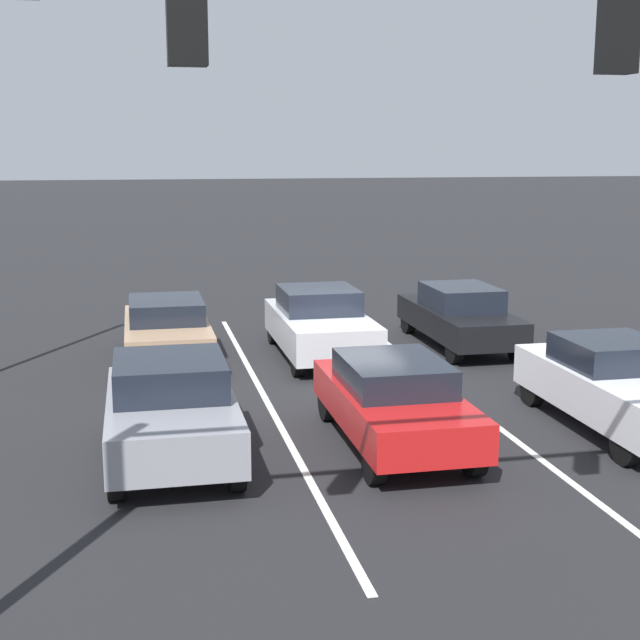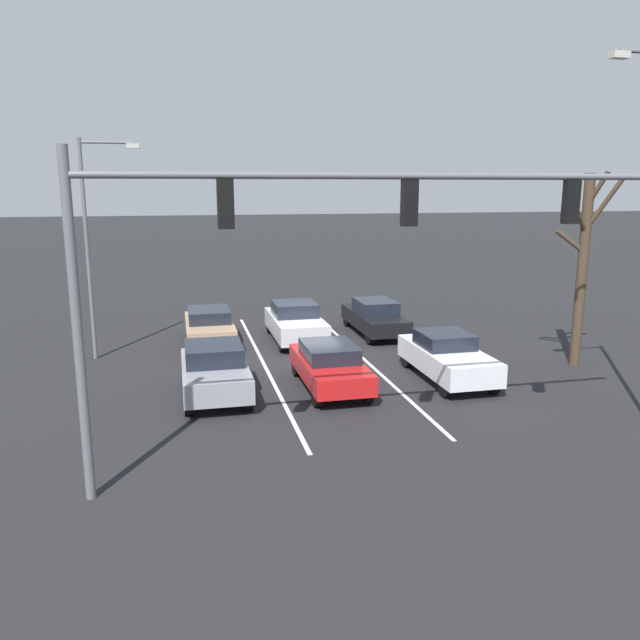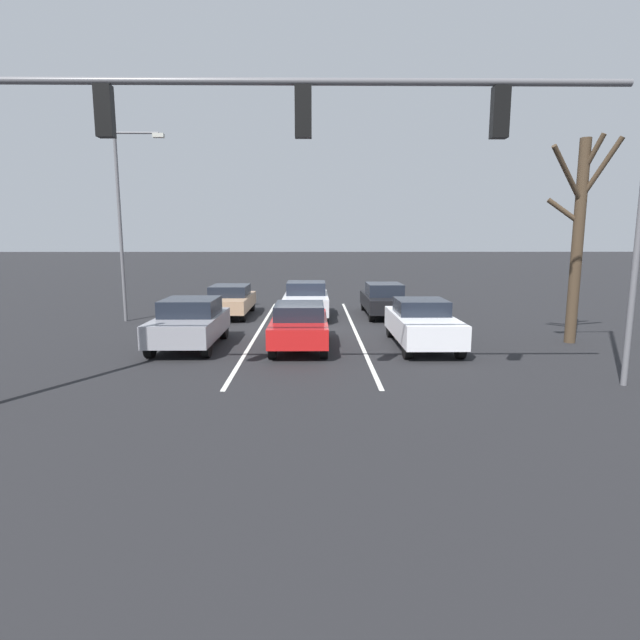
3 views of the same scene
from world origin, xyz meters
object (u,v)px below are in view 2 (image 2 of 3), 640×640
Objects in this scene: traffic_signal_gantry at (297,237)px; street_lamp_right_shoulder at (93,234)px; car_tan_rightlane_second at (209,325)px; car_red_midlane_front at (329,365)px; car_black_leftlane_second at (375,317)px; car_white_leftlane_front at (447,356)px; car_silver_midlane_second at (295,322)px; bare_tree_near at (583,262)px; car_gray_rightlane_front at (215,370)px.

traffic_signal_gantry is 12.23m from street_lamp_right_shoulder.
car_red_midlane_front is at bearing 116.63° from car_tan_rightlane_second.
street_lamp_right_shoulder is (10.98, 1.43, 3.79)m from car_black_leftlane_second.
car_white_leftlane_front is 1.02× the size of car_red_midlane_front.
car_silver_midlane_second is at bearing 174.33° from car_tan_rightlane_second.
car_white_leftlane_front is 3.96m from car_red_midlane_front.
bare_tree_near is (-11.19, -6.34, -1.53)m from traffic_signal_gantry.
street_lamp_right_shoulder reaches higher than car_red_midlane_front.
car_silver_midlane_second is 8.40m from street_lamp_right_shoulder.
car_gray_rightlane_front is at bearing 2.36° from bare_tree_near.
bare_tree_near is at bearing 164.07° from street_lamp_right_shoulder.
car_gray_rightlane_front is at bearing 59.69° from car_silver_midlane_second.
traffic_signal_gantry reaches higher than car_tan_rightlane_second.
car_gray_rightlane_front is 0.61× the size of bare_tree_near.
car_tan_rightlane_second is 13.24m from traffic_signal_gantry.
car_white_leftlane_front is 0.56× the size of street_lamp_right_shoulder.
car_gray_rightlane_front is 0.89× the size of car_black_leftlane_second.
car_black_leftlane_second is (-3.53, -0.40, -0.03)m from car_silver_midlane_second.
bare_tree_near reaches higher than car_silver_midlane_second.
car_black_leftlane_second is (0.32, -6.66, -0.01)m from car_white_leftlane_front.
car_silver_midlane_second is 0.65× the size of bare_tree_near.
street_lamp_right_shoulder is at bearing 7.88° from car_silver_midlane_second.
car_black_leftlane_second is at bearing -172.57° from street_lamp_right_shoulder.
car_tan_rightlane_second is (3.34, -6.65, -0.01)m from car_red_midlane_front.
car_white_leftlane_front reaches higher than car_black_leftlane_second.
street_lamp_right_shoulder is at bearing -64.62° from traffic_signal_gantry.
bare_tree_near is at bearing -174.01° from car_white_leftlane_front.
traffic_signal_gantry is at bearing 43.76° from car_white_leftlane_front.
car_white_leftlane_front is at bearing 137.88° from car_tan_rightlane_second.
car_silver_midlane_second is at bearing 6.48° from car_black_leftlane_second.
car_red_midlane_front is at bearing -110.04° from traffic_signal_gantry.
bare_tree_near is (-5.45, 6.12, 2.92)m from car_black_leftlane_second.
bare_tree_near is (-5.13, -0.54, 2.91)m from car_white_leftlane_front.
street_lamp_right_shoulder is (7.45, 1.03, 3.76)m from car_silver_midlane_second.
car_black_leftlane_second is 0.35× the size of traffic_signal_gantry.
street_lamp_right_shoulder reaches higher than traffic_signal_gantry.
car_tan_rightlane_second is (-0.20, -6.58, -0.07)m from car_gray_rightlane_front.
car_red_midlane_front is (3.96, 0.05, -0.02)m from car_white_leftlane_front.
traffic_signal_gantry is (5.74, 12.46, 4.45)m from car_black_leftlane_second.
car_silver_midlane_second is at bearing -58.41° from car_white_leftlane_front.
car_red_midlane_front is at bearing 88.96° from car_silver_midlane_second.
car_silver_midlane_second is (-3.45, 0.34, 0.04)m from car_tan_rightlane_second.
car_white_leftlane_front is 1.02× the size of car_tan_rightlane_second.
street_lamp_right_shoulder is at bearing -15.93° from bare_tree_near.
car_black_leftlane_second is at bearing -48.32° from bare_tree_near.
car_silver_midlane_second is at bearing -120.31° from car_gray_rightlane_front.
car_red_midlane_front is at bearing 3.73° from bare_tree_near.
car_gray_rightlane_front is 7.45m from street_lamp_right_shoulder.
traffic_signal_gantry is (6.06, 5.80, 4.43)m from car_white_leftlane_front.
car_tan_rightlane_second is at bearing -42.12° from car_white_leftlane_front.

